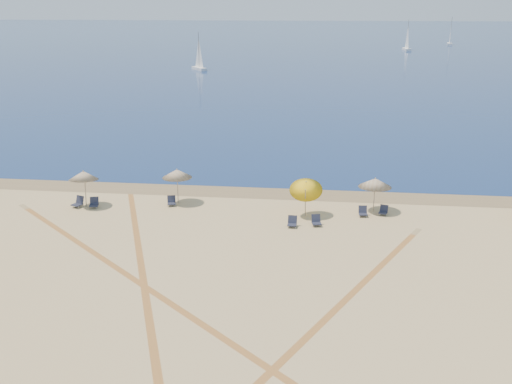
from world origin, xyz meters
TOP-DOWN VIEW (x-y plane):
  - ocean at (0.00, 225.00)m, footprint 500.00×500.00m
  - wet_sand at (0.00, 24.00)m, footprint 500.00×500.00m
  - umbrella_1 at (-11.08, 19.77)m, footprint 1.87×1.91m
  - umbrella_2 at (-5.30, 21.08)m, footprint 1.94×1.94m
  - umbrella_3 at (3.12, 19.49)m, footprint 2.03×2.06m
  - umbrella_4 at (7.38, 20.93)m, footprint 2.08×2.08m
  - chair_2 at (-11.51, 19.56)m, footprint 0.80×0.85m
  - chair_3 at (-10.46, 19.57)m, footprint 0.67×0.75m
  - chair_4 at (-5.61, 20.54)m, footprint 0.66×0.73m
  - chair_5 at (2.43, 17.66)m, footprint 0.55×0.64m
  - chair_6 at (3.83, 18.03)m, footprint 0.64×0.72m
  - chair_7 at (6.66, 19.98)m, footprint 0.56×0.64m
  - chair_8 at (7.95, 20.37)m, footprint 0.65×0.71m
  - sailboat_0 at (-20.53, 99.69)m, footprint 3.80×4.61m
  - sailboat_1 at (25.89, 154.48)m, footprint 1.92×5.56m
  - sailboat_2 at (41.98, 178.69)m, footprint 2.35×5.77m
  - tire_tracks at (-1.88, 8.43)m, footprint 47.22×44.05m

SIDE VIEW (x-z plane):
  - tire_tracks at x=-1.88m, z-range 0.00..0.00m
  - wet_sand at x=0.00m, z-range 0.00..0.00m
  - ocean at x=0.00m, z-range 0.01..0.01m
  - chair_8 at x=7.95m, z-range -0.04..0.57m
  - chair_7 at x=6.66m, z-range -0.04..0.59m
  - chair_4 at x=-5.61m, z-range -0.04..0.59m
  - chair_6 at x=3.83m, z-range -0.04..0.60m
  - chair_5 at x=2.43m, z-range -0.04..0.60m
  - chair_3 at x=-10.46m, z-range -0.04..0.62m
  - chair_2 at x=-11.51m, z-range -0.04..0.66m
  - umbrella_4 at x=7.38m, z-range 0.77..3.01m
  - umbrella_3 at x=3.12m, z-range 0.60..3.25m
  - umbrella_2 at x=-5.30m, z-range 0.83..3.19m
  - umbrella_1 at x=-11.08m, z-range 0.86..3.29m
  - sailboat_0 at x=-20.53m, z-range -1.41..5.74m
  - sailboat_1 at x=25.89m, z-range -1.60..6.52m
  - sailboat_2 at x=41.98m, z-range -1.65..6.71m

